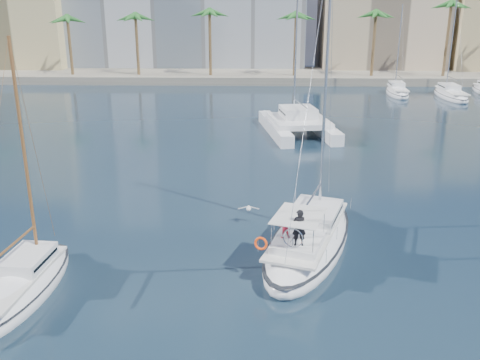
{
  "coord_description": "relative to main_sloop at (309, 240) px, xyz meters",
  "views": [
    {
      "loc": [
        0.75,
        -25.81,
        12.27
      ],
      "look_at": [
        -0.02,
        1.5,
        3.0
      ],
      "focal_mm": 40.0,
      "sensor_mm": 36.0,
      "label": 1
    }
  ],
  "objects": [
    {
      "name": "ground",
      "position": [
        -3.59,
        0.7,
        -0.52
      ],
      "size": [
        160.0,
        160.0,
        0.0
      ],
      "primitive_type": "plane",
      "color": "black",
      "rests_on": "ground"
    },
    {
      "name": "quay",
      "position": [
        -3.59,
        61.7,
        0.08
      ],
      "size": [
        120.0,
        14.0,
        1.2
      ],
      "primitive_type": "cube",
      "color": "gray",
      "rests_on": "ground"
    },
    {
      "name": "building_tan_left",
      "position": [
        -45.59,
        69.7,
        10.48
      ],
      "size": [
        22.0,
        14.0,
        22.0
      ],
      "primitive_type": "cube",
      "color": "tan",
      "rests_on": "ground"
    },
    {
      "name": "building_beige",
      "position": [
        18.41,
        70.7,
        9.48
      ],
      "size": [
        20.0,
        14.0,
        20.0
      ],
      "primitive_type": "cube",
      "color": "#C3A98C",
      "rests_on": "ground"
    },
    {
      "name": "palm_left",
      "position": [
        -37.59,
        57.7,
        9.76
      ],
      "size": [
        3.6,
        3.6,
        12.3
      ],
      "color": "brown",
      "rests_on": "ground"
    },
    {
      "name": "palm_centre",
      "position": [
        -3.59,
        57.7,
        9.76
      ],
      "size": [
        3.6,
        3.6,
        12.3
      ],
      "color": "brown",
      "rests_on": "ground"
    },
    {
      "name": "main_sloop",
      "position": [
        0.0,
        0.0,
        0.0
      ],
      "size": [
        6.98,
        11.85,
        16.77
      ],
      "rotation": [
        0.0,
        0.0,
        -0.32
      ],
      "color": "white",
      "rests_on": "ground"
    },
    {
      "name": "small_sloop",
      "position": [
        -12.9,
        -4.82,
        -0.1
      ],
      "size": [
        3.14,
        8.21,
        11.54
      ],
      "rotation": [
        0.0,
        0.0,
        -0.08
      ],
      "color": "white",
      "rests_on": "ground"
    },
    {
      "name": "catamaran",
      "position": [
        1.32,
        25.34,
        0.61
      ],
      "size": [
        7.45,
        12.1,
        16.6
      ],
      "rotation": [
        0.0,
        0.0,
        0.17
      ],
      "color": "white",
      "rests_on": "ground"
    },
    {
      "name": "seagull",
      "position": [
        -3.15,
        3.3,
        0.41
      ],
      "size": [
        1.22,
        0.52,
        0.23
      ],
      "color": "silver",
      "rests_on": "ground"
    },
    {
      "name": "moored_yacht_a",
      "position": [
        16.41,
        47.7,
        -0.52
      ],
      "size": [
        3.37,
        9.52,
        11.9
      ],
      "primitive_type": null,
      "rotation": [
        0.0,
        0.0,
        -0.07
      ],
      "color": "white",
      "rests_on": "ground"
    },
    {
      "name": "moored_yacht_b",
      "position": [
        22.91,
        45.7,
        -0.52
      ],
      "size": [
        3.32,
        10.83,
        13.72
      ],
      "primitive_type": null,
      "rotation": [
        0.0,
        0.0,
        -0.02
      ],
      "color": "white",
      "rests_on": "ground"
    }
  ]
}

